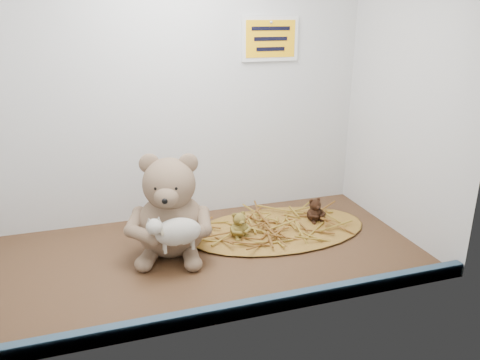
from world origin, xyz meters
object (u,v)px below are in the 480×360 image
object	(u,v)px
main_teddy	(171,205)
mini_teddy_brown	(315,209)
toy_lamb	(178,232)
mini_teddy_tan	(239,224)

from	to	relation	value
main_teddy	mini_teddy_brown	bearing A→B (deg)	23.77
toy_lamb	mini_teddy_tan	bearing A→B (deg)	31.82
main_teddy	mini_teddy_tan	bearing A→B (deg)	22.85
mini_teddy_tan	mini_teddy_brown	size ratio (longest dim) A/B	1.05
main_teddy	mini_teddy_brown	size ratio (longest dim) A/B	3.84
toy_lamb	mini_teddy_tan	size ratio (longest dim) A/B	1.98
toy_lamb	mini_teddy_brown	world-z (taller)	toy_lamb
main_teddy	mini_teddy_tan	size ratio (longest dim) A/B	3.65
main_teddy	mini_teddy_brown	xyz separation A→B (cm)	(45.77, 5.77, -9.36)
main_teddy	toy_lamb	world-z (taller)	main_teddy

